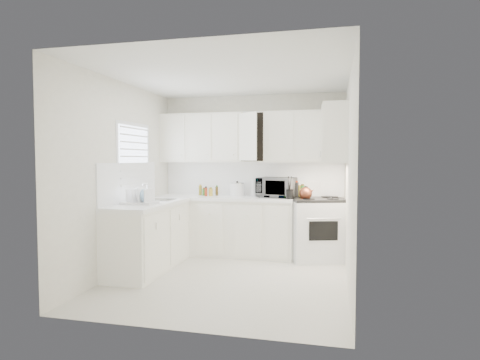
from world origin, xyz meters
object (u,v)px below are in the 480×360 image
(utensil_crock, at_px, (290,187))
(dish_rack, at_px, (140,195))
(stove, at_px, (318,220))
(rice_cooker, at_px, (237,188))
(microwave, at_px, (276,185))
(tea_kettle, at_px, (306,192))

(utensil_crock, relative_size, dish_rack, 0.82)
(utensil_crock, bearing_deg, stove, 26.74)
(stove, xyz_separation_m, utensil_crock, (-0.41, -0.21, 0.52))
(rice_cooker, xyz_separation_m, dish_rack, (-1.01, -1.43, -0.00))
(stove, relative_size, rice_cooker, 4.96)
(microwave, bearing_deg, utensil_crock, -30.08)
(tea_kettle, height_order, utensil_crock, utensil_crock)
(stove, bearing_deg, dish_rack, -166.75)
(utensil_crock, distance_m, dish_rack, 2.19)
(microwave, bearing_deg, tea_kettle, -7.04)
(microwave, distance_m, utensil_crock, 0.34)
(utensil_crock, bearing_deg, microwave, 134.14)
(stove, height_order, tea_kettle, stove)
(stove, xyz_separation_m, tea_kettle, (-0.18, -0.16, 0.44))
(microwave, xyz_separation_m, utensil_crock, (0.24, -0.25, -0.01))
(stove, height_order, rice_cooker, stove)
(tea_kettle, distance_m, utensil_crock, 0.25)
(rice_cooker, bearing_deg, microwave, -10.54)
(stove, height_order, utensil_crock, utensil_crock)
(microwave, xyz_separation_m, dish_rack, (-1.66, -1.35, -0.07))
(stove, relative_size, tea_kettle, 5.02)
(microwave, bearing_deg, rice_cooker, -171.23)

